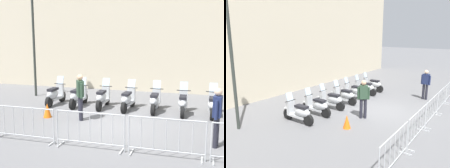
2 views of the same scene
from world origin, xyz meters
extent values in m
plane|color=slate|center=(0.00, 0.00, 0.00)|extent=(120.00, 120.00, 0.00)
cylinder|color=black|center=(-3.90, 2.08, 0.24)|extent=(0.22, 0.50, 0.48)
cylinder|color=black|center=(-3.67, 0.86, 0.24)|extent=(0.22, 0.50, 0.48)
cube|color=#B7BABC|center=(-3.79, 1.47, 0.28)|extent=(0.43, 0.90, 0.10)
ellipsoid|color=#B7BABC|center=(-3.74, 1.20, 0.52)|extent=(0.51, 0.89, 0.40)
cube|color=black|center=(-3.74, 1.23, 0.74)|extent=(0.38, 0.64, 0.10)
cube|color=#B7BABC|center=(-3.86, 1.90, 0.55)|extent=(0.36, 0.20, 0.60)
cylinder|color=black|center=(-3.86, 1.90, 0.88)|extent=(0.56, 0.14, 0.04)
cube|color=silver|center=(-3.87, 1.95, 1.06)|extent=(0.34, 0.20, 0.35)
cube|color=#B7BABC|center=(-3.90, 2.08, 0.51)|extent=(0.25, 0.35, 0.06)
cylinder|color=black|center=(-2.78, 2.30, 0.24)|extent=(0.22, 0.50, 0.48)
cylinder|color=black|center=(-2.57, 1.08, 0.24)|extent=(0.22, 0.50, 0.48)
cube|color=#B7BABC|center=(-2.67, 1.69, 0.28)|extent=(0.43, 0.90, 0.10)
ellipsoid|color=#B7BABC|center=(-2.62, 1.41, 0.52)|extent=(0.50, 0.89, 0.40)
cube|color=black|center=(-2.63, 1.44, 0.74)|extent=(0.38, 0.64, 0.10)
cube|color=#B7BABC|center=(-2.75, 2.11, 0.55)|extent=(0.36, 0.20, 0.60)
cylinder|color=black|center=(-2.75, 2.11, 0.88)|extent=(0.56, 0.13, 0.04)
cube|color=silver|center=(-2.76, 2.16, 1.06)|extent=(0.34, 0.19, 0.35)
cube|color=#B7BABC|center=(-2.78, 2.30, 0.51)|extent=(0.25, 0.35, 0.06)
cylinder|color=black|center=(-1.72, 2.56, 0.24)|extent=(0.25, 0.50, 0.48)
cylinder|color=black|center=(-1.43, 1.35, 0.24)|extent=(0.25, 0.50, 0.48)
cube|color=#B7BABC|center=(-1.57, 1.95, 0.28)|extent=(0.48, 0.91, 0.10)
ellipsoid|color=#B7BABC|center=(-1.51, 1.68, 0.52)|extent=(0.55, 0.90, 0.40)
cube|color=black|center=(-1.51, 1.71, 0.74)|extent=(0.41, 0.65, 0.10)
cube|color=#B7BABC|center=(-1.67, 2.38, 0.55)|extent=(0.36, 0.22, 0.60)
cylinder|color=black|center=(-1.67, 2.38, 0.88)|extent=(0.55, 0.17, 0.04)
cube|color=silver|center=(-1.69, 2.43, 1.06)|extent=(0.34, 0.21, 0.35)
cube|color=#B7BABC|center=(-1.72, 2.56, 0.51)|extent=(0.27, 0.36, 0.06)
cylinder|color=black|center=(-0.55, 2.78, 0.24)|extent=(0.21, 0.50, 0.48)
cylinder|color=black|center=(-0.36, 1.55, 0.24)|extent=(0.21, 0.50, 0.48)
cube|color=#B7BABC|center=(-0.46, 2.16, 0.28)|extent=(0.41, 0.90, 0.10)
ellipsoid|color=#B7BABC|center=(-0.42, 1.89, 0.52)|extent=(0.48, 0.89, 0.40)
cube|color=black|center=(-0.42, 1.92, 0.74)|extent=(0.37, 0.64, 0.10)
cube|color=#B7BABC|center=(-0.52, 2.59, 0.55)|extent=(0.36, 0.19, 0.60)
cylinder|color=black|center=(-0.52, 2.59, 0.88)|extent=(0.56, 0.12, 0.04)
cube|color=silver|center=(-0.53, 2.64, 1.06)|extent=(0.34, 0.19, 0.35)
cube|color=#B7BABC|center=(-0.55, 2.78, 0.51)|extent=(0.25, 0.35, 0.06)
cylinder|color=black|center=(0.50, 3.05, 0.24)|extent=(0.25, 0.50, 0.48)
cylinder|color=black|center=(0.78, 1.84, 0.24)|extent=(0.25, 0.50, 0.48)
cube|color=#B7BABC|center=(0.64, 2.44, 0.28)|extent=(0.47, 0.91, 0.10)
ellipsoid|color=#B7BABC|center=(0.70, 2.17, 0.52)|extent=(0.54, 0.90, 0.40)
cube|color=black|center=(0.70, 2.20, 0.74)|extent=(0.41, 0.65, 0.10)
cube|color=#B7BABC|center=(0.54, 2.87, 0.55)|extent=(0.36, 0.21, 0.60)
cylinder|color=black|center=(0.54, 2.87, 0.88)|extent=(0.55, 0.16, 0.04)
cube|color=silver|center=(0.53, 2.91, 1.06)|extent=(0.34, 0.21, 0.35)
cube|color=#B7BABC|center=(0.50, 3.05, 0.51)|extent=(0.27, 0.36, 0.06)
cylinder|color=black|center=(1.61, 3.21, 0.24)|extent=(0.25, 0.50, 0.48)
cylinder|color=black|center=(1.91, 2.01, 0.24)|extent=(0.25, 0.50, 0.48)
cube|color=#B7BABC|center=(1.76, 2.61, 0.28)|extent=(0.48, 0.91, 0.10)
ellipsoid|color=#B7BABC|center=(1.83, 2.34, 0.52)|extent=(0.55, 0.90, 0.40)
cube|color=black|center=(1.82, 2.37, 0.74)|extent=(0.42, 0.65, 0.10)
cube|color=#B7BABC|center=(1.66, 3.03, 0.55)|extent=(0.36, 0.22, 0.60)
cylinder|color=black|center=(1.66, 3.03, 0.88)|extent=(0.55, 0.17, 0.04)
cube|color=silver|center=(1.65, 3.08, 1.06)|extent=(0.34, 0.21, 0.35)
cube|color=#B7BABC|center=(1.61, 3.21, 0.51)|extent=(0.27, 0.36, 0.06)
cylinder|color=black|center=(2.76, 3.49, 0.24)|extent=(0.22, 0.50, 0.48)
cylinder|color=black|center=(2.97, 2.27, 0.24)|extent=(0.22, 0.50, 0.48)
cube|color=#B7BABC|center=(2.86, 2.88, 0.28)|extent=(0.42, 0.90, 0.10)
ellipsoid|color=#B7BABC|center=(2.91, 2.60, 0.52)|extent=(0.50, 0.89, 0.40)
cube|color=black|center=(2.91, 2.64, 0.74)|extent=(0.38, 0.64, 0.10)
cube|color=#B7BABC|center=(2.79, 3.31, 0.55)|extent=(0.36, 0.20, 0.60)
cylinder|color=black|center=(2.79, 3.31, 0.88)|extent=(0.56, 0.13, 0.04)
cube|color=silver|center=(2.78, 3.36, 1.06)|extent=(0.34, 0.19, 0.35)
cube|color=#B7BABC|center=(2.76, 3.49, 0.51)|extent=(0.25, 0.35, 0.06)
cube|color=#B2B5B7|center=(-0.69, -2.59, 0.02)|extent=(0.13, 0.44, 0.04)
cylinder|color=#B2B5B7|center=(-0.61, -2.57, 0.53)|extent=(0.04, 0.04, 1.05)
cylinder|color=#B2B5B7|center=(-1.59, -2.78, 1.05)|extent=(1.98, 0.45, 0.04)
cylinder|color=#B2B5B7|center=(-1.59, -2.78, 0.18)|extent=(1.98, 0.45, 0.04)
cylinder|color=#B2B5B7|center=(-2.25, -2.92, 0.61)|extent=(0.02, 0.02, 0.87)
cylinder|color=#B2B5B7|center=(-1.92, -2.85, 0.61)|extent=(0.02, 0.02, 0.87)
cylinder|color=#B2B5B7|center=(-1.59, -2.78, 0.61)|extent=(0.02, 0.02, 0.87)
cylinder|color=#B2B5B7|center=(-1.26, -2.71, 0.61)|extent=(0.02, 0.02, 0.87)
cylinder|color=#B2B5B7|center=(-0.94, -2.64, 0.61)|extent=(0.02, 0.02, 0.87)
cube|color=#B2B5B7|center=(-0.41, -2.53, 0.02)|extent=(0.13, 0.44, 0.04)
cube|color=#B2B5B7|center=(1.40, -2.15, 0.02)|extent=(0.13, 0.44, 0.04)
cylinder|color=#B2B5B7|center=(-0.49, -2.55, 0.53)|extent=(0.04, 0.04, 1.05)
cylinder|color=#B2B5B7|center=(1.48, -2.13, 0.53)|extent=(0.04, 0.04, 1.05)
cylinder|color=#B2B5B7|center=(0.49, -2.34, 1.05)|extent=(1.98, 0.45, 0.04)
cylinder|color=#B2B5B7|center=(0.49, -2.34, 0.18)|extent=(1.98, 0.45, 0.04)
cylinder|color=#B2B5B7|center=(-0.16, -2.48, 0.61)|extent=(0.02, 0.02, 0.87)
cylinder|color=#B2B5B7|center=(0.17, -2.41, 0.61)|extent=(0.02, 0.02, 0.87)
cylinder|color=#B2B5B7|center=(0.49, -2.34, 0.61)|extent=(0.02, 0.02, 0.87)
cylinder|color=#B2B5B7|center=(0.82, -2.27, 0.61)|extent=(0.02, 0.02, 0.87)
cylinder|color=#B2B5B7|center=(1.15, -2.20, 0.61)|extent=(0.02, 0.02, 0.87)
cube|color=#B2B5B7|center=(1.68, -2.09, 0.02)|extent=(0.13, 0.44, 0.04)
cube|color=#B2B5B7|center=(3.49, -1.70, 0.02)|extent=(0.13, 0.44, 0.04)
cylinder|color=#B2B5B7|center=(1.60, -2.10, 0.53)|extent=(0.04, 0.04, 1.05)
cylinder|color=#B2B5B7|center=(3.57, -1.69, 0.53)|extent=(0.04, 0.04, 1.05)
cylinder|color=#B2B5B7|center=(2.58, -1.90, 1.05)|extent=(1.98, 0.45, 0.04)
cylinder|color=#B2B5B7|center=(2.58, -1.90, 0.18)|extent=(1.98, 0.45, 0.04)
cylinder|color=#B2B5B7|center=(1.92, -2.03, 0.61)|extent=(0.02, 0.02, 0.87)
cylinder|color=#B2B5B7|center=(2.25, -1.96, 0.61)|extent=(0.02, 0.02, 0.87)
cylinder|color=#B2B5B7|center=(2.58, -1.90, 0.61)|extent=(0.02, 0.02, 0.87)
cylinder|color=#B2B5B7|center=(2.91, -1.83, 0.61)|extent=(0.02, 0.02, 0.87)
cylinder|color=#B2B5B7|center=(3.24, -1.76, 0.61)|extent=(0.02, 0.02, 0.87)
cube|color=#B2B5B7|center=(3.76, -1.65, 0.02)|extent=(0.13, 0.44, 0.04)
cylinder|color=#B2B5B7|center=(3.68, -1.66, 0.53)|extent=(0.04, 0.04, 1.05)
cylinder|color=#2D332D|center=(-5.90, 2.48, 2.75)|extent=(0.12, 0.12, 5.51)
cylinder|color=#23232D|center=(3.60, -0.58, 0.45)|extent=(0.14, 0.14, 0.90)
cylinder|color=#23232D|center=(3.59, -0.40, 0.45)|extent=(0.14, 0.14, 0.90)
cube|color=navy|center=(3.60, -0.49, 1.20)|extent=(0.23, 0.37, 0.60)
sphere|color=beige|center=(3.60, -0.49, 1.62)|extent=(0.22, 0.22, 0.22)
cylinder|color=navy|center=(3.61, -0.72, 1.15)|extent=(0.09, 0.09, 0.55)
cylinder|color=navy|center=(3.59, -0.26, 1.15)|extent=(0.09, 0.09, 0.55)
cylinder|color=#23232D|center=(-1.30, -0.14, 0.45)|extent=(0.14, 0.14, 0.90)
cylinder|color=#23232D|center=(-1.43, -0.02, 0.45)|extent=(0.14, 0.14, 0.90)
cube|color=#2D4733|center=(-1.37, -0.08, 1.20)|extent=(0.41, 0.41, 0.60)
sphere|color=tan|center=(-1.37, -0.08, 1.62)|extent=(0.22, 0.22, 0.22)
cylinder|color=#2D4733|center=(-1.20, -0.24, 1.15)|extent=(0.09, 0.09, 0.55)
cylinder|color=#2D4733|center=(-1.53, 0.08, 1.15)|extent=(0.09, 0.09, 0.55)
cone|color=orange|center=(-2.70, -0.39, 0.28)|extent=(0.32, 0.32, 0.55)
camera|label=1|loc=(5.02, -9.35, 3.29)|focal=49.44mm
camera|label=2|loc=(-8.55, -6.23, 3.57)|focal=35.45mm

